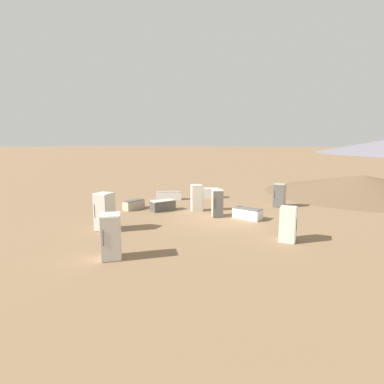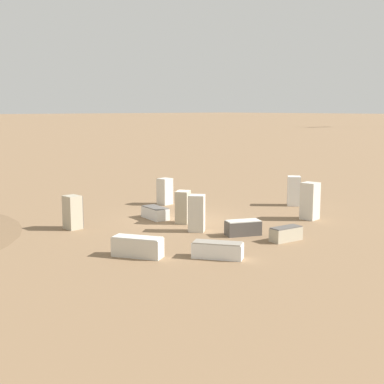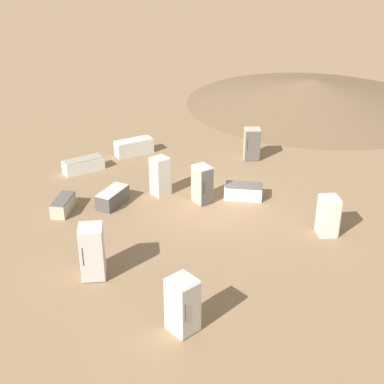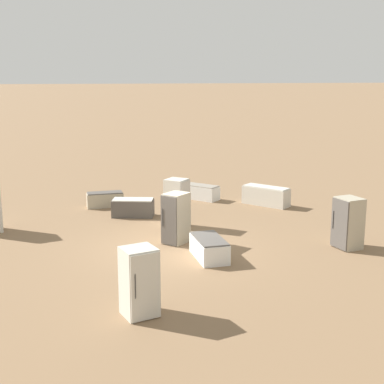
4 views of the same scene
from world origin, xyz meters
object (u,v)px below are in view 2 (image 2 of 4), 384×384
object	(u,v)px
discarded_fridge_0	(73,212)
discarded_fridge_4	(243,228)
discarded_fridge_10	(218,250)
discarded_fridge_6	(310,201)
discarded_fridge_1	(155,213)
discarded_fridge_8	(138,247)
discarded_fridge_2	(183,207)
discarded_fridge_3	(197,213)
discarded_fridge_5	(165,191)
discarded_fridge_7	(286,234)
discarded_fridge_9	(294,191)

from	to	relation	value
discarded_fridge_0	discarded_fridge_4	xyz separation A→B (m)	(-4.92, 6.03, -0.44)
discarded_fridge_4	discarded_fridge_10	bearing A→B (deg)	-36.34
discarded_fridge_0	discarded_fridge_6	world-z (taller)	discarded_fridge_6
discarded_fridge_0	discarded_fridge_1	world-z (taller)	discarded_fridge_0
discarded_fridge_6	discarded_fridge_1	bearing A→B (deg)	-139.56
discarded_fridge_0	discarded_fridge_8	xyz separation A→B (m)	(0.53, 5.77, -0.39)
discarded_fridge_2	discarded_fridge_3	size ratio (longest dim) A/B	0.95
discarded_fridge_3	discarded_fridge_5	distance (m)	7.08
discarded_fridge_5	discarded_fridge_7	distance (m)	10.20
discarded_fridge_8	discarded_fridge_10	world-z (taller)	discarded_fridge_8
discarded_fridge_3	discarded_fridge_10	xyz separation A→B (m)	(2.32, 3.74, -0.52)
discarded_fridge_6	discarded_fridge_9	distance (m)	3.86
discarded_fridge_1	discarded_fridge_5	world-z (taller)	discarded_fridge_5
discarded_fridge_6	discarded_fridge_9	world-z (taller)	discarded_fridge_6
discarded_fridge_7	discarded_fridge_8	bearing A→B (deg)	77.59
discarded_fridge_2	discarded_fridge_5	xyz separation A→B (m)	(-2.53, -4.56, -0.03)
discarded_fridge_6	discarded_fridge_10	xyz separation A→B (m)	(8.33, 1.98, -0.62)
discarded_fridge_0	discarded_fridge_1	xyz separation A→B (m)	(-4.22, 0.69, -0.47)
discarded_fridge_10	discarded_fridge_1	bearing A→B (deg)	35.61
discarded_fridge_5	discarded_fridge_7	size ratio (longest dim) A/B	1.02
discarded_fridge_2	discarded_fridge_10	distance (m)	6.27
discarded_fridge_2	discarded_fridge_10	world-z (taller)	discarded_fridge_2
discarded_fridge_7	discarded_fridge_2	bearing A→B (deg)	16.76
discarded_fridge_1	discarded_fridge_4	size ratio (longest dim) A/B	0.99
discarded_fridge_0	discarded_fridge_7	size ratio (longest dim) A/B	1.05
discarded_fridge_2	discarded_fridge_9	bearing A→B (deg)	52.03
discarded_fridge_3	discarded_fridge_4	size ratio (longest dim) A/B	1.00
discarded_fridge_0	discarded_fridge_5	distance (m)	7.43
discarded_fridge_1	discarded_fridge_2	world-z (taller)	discarded_fridge_2
discarded_fridge_9	discarded_fridge_10	bearing A→B (deg)	-107.60
discarded_fridge_6	discarded_fridge_5	bearing A→B (deg)	-167.96
discarded_fridge_10	discarded_fridge_7	bearing A→B (deg)	-34.46
discarded_fridge_0	discarded_fridge_9	size ratio (longest dim) A/B	0.92
discarded_fridge_2	discarded_fridge_3	xyz separation A→B (m)	(0.69, 1.74, 0.04)
discarded_fridge_1	discarded_fridge_4	world-z (taller)	discarded_fridge_4
discarded_fridge_7	discarded_fridge_4	bearing A→B (deg)	25.19
discarded_fridge_5	discarded_fridge_10	distance (m)	11.48
discarded_fridge_0	discarded_fridge_6	size ratio (longest dim) A/B	0.83
discarded_fridge_3	discarded_fridge_1	bearing A→B (deg)	44.88
discarded_fridge_3	discarded_fridge_8	bearing A→B (deg)	160.39
discarded_fridge_6	discarded_fridge_9	bearing A→B (deg)	132.62
discarded_fridge_0	discarded_fridge_6	distance (m)	11.53
discarded_fridge_10	discarded_fridge_8	bearing A→B (deg)	100.68
discarded_fridge_3	discarded_fridge_5	size ratio (longest dim) A/B	1.10
discarded_fridge_0	discarded_fridge_3	world-z (taller)	discarded_fridge_3
discarded_fridge_3	discarded_fridge_8	distance (m)	4.74
discarded_fridge_0	discarded_fridge_2	bearing A→B (deg)	59.99
discarded_fridge_6	discarded_fridge_8	xyz separation A→B (m)	(10.43, -0.13, -0.54)
discarded_fridge_5	discarded_fridge_9	xyz separation A→B (m)	(-5.29, 5.12, 0.08)
discarded_fridge_0	discarded_fridge_6	xyz separation A→B (m)	(-9.91, 5.90, 0.15)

